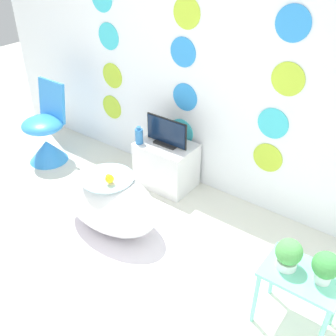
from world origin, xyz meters
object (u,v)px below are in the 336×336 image
(bathtub, at_px, (110,201))
(potted_plant_right, at_px, (326,267))
(tv, at_px, (166,133))
(vase, at_px, (139,136))
(potted_plant_left, at_px, (289,254))
(chair, at_px, (46,137))

(bathtub, relative_size, potted_plant_right, 4.44)
(tv, bearing_deg, bathtub, -89.92)
(tv, bearing_deg, vase, -148.42)
(vase, relative_size, potted_plant_right, 0.82)
(bathtub, xyz_separation_m, potted_plant_left, (1.60, -0.00, 0.32))
(bathtub, relative_size, chair, 1.09)
(chair, distance_m, potted_plant_right, 3.26)
(potted_plant_left, relative_size, potted_plant_right, 0.99)
(chair, bearing_deg, potted_plant_left, -7.90)
(bathtub, distance_m, tv, 0.90)
(vase, bearing_deg, bathtub, -71.36)
(tv, bearing_deg, potted_plant_right, -23.93)
(chair, xyz_separation_m, potted_plant_right, (3.22, -0.39, 0.32))
(vase, bearing_deg, potted_plant_right, -17.97)
(chair, height_order, tv, chair)
(tv, distance_m, vase, 0.28)
(vase, bearing_deg, chair, -166.42)
(tv, relative_size, vase, 2.59)
(vase, height_order, potted_plant_left, potted_plant_left)
(tv, distance_m, potted_plant_right, 2.00)
(tv, relative_size, potted_plant_right, 2.12)
(potted_plant_right, bearing_deg, vase, 162.03)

